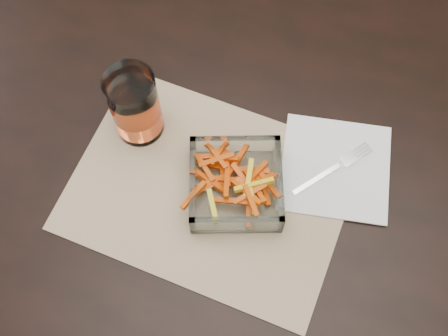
{
  "coord_description": "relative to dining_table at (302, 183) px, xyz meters",
  "views": [
    {
      "loc": [
        -0.02,
        -0.41,
        1.63
      ],
      "look_at": [
        -0.13,
        -0.07,
        0.78
      ],
      "focal_mm": 45.0,
      "sensor_mm": 36.0,
      "label": 1
    }
  ],
  "objects": [
    {
      "name": "fork",
      "position": [
        0.04,
        0.0,
        0.1
      ],
      "size": [
        0.11,
        0.13,
        0.0
      ],
      "rotation": [
        0.0,
        0.0,
        -0.68
      ],
      "color": "silver",
      "rests_on": "napkin"
    },
    {
      "name": "tumbler",
      "position": [
        -0.3,
        -0.02,
        0.16
      ],
      "size": [
        0.08,
        0.08,
        0.15
      ],
      "color": "white",
      "rests_on": "placemat"
    },
    {
      "name": "placemat",
      "position": [
        -0.15,
        -0.1,
        0.09
      ],
      "size": [
        0.47,
        0.36,
        0.0
      ],
      "primitive_type": "cube",
      "rotation": [
        0.0,
        0.0,
        -0.07
      ],
      "color": "tan",
      "rests_on": "dining_table"
    },
    {
      "name": "glass_bowl",
      "position": [
        -0.1,
        -0.09,
        0.11
      ],
      "size": [
        0.19,
        0.19,
        0.06
      ],
      "rotation": [
        0.0,
        0.0,
        0.33
      ],
      "color": "white",
      "rests_on": "placemat"
    },
    {
      "name": "dining_table",
      "position": [
        0.0,
        0.0,
        0.0
      ],
      "size": [
        1.6,
        0.9,
        0.75
      ],
      "color": "black",
      "rests_on": "ground"
    },
    {
      "name": "napkin",
      "position": [
        0.04,
        0.0,
        0.09
      ],
      "size": [
        0.21,
        0.21,
        0.0
      ],
      "primitive_type": "cube",
      "rotation": [
        0.0,
        0.0,
        0.17
      ],
      "color": "white",
      "rests_on": "placemat"
    }
  ]
}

